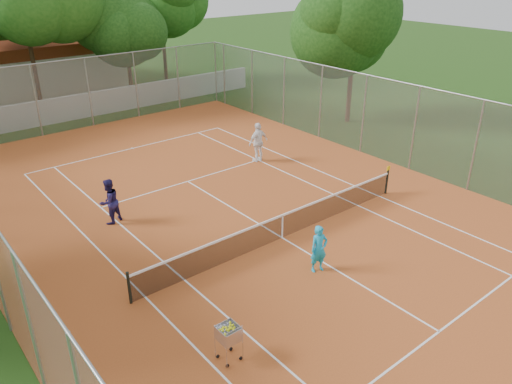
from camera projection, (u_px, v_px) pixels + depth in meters
ground at (282, 238)px, 18.01m from camera, size 120.00×120.00×0.00m
court_pad at (282, 238)px, 18.01m from camera, size 18.00×34.00×0.02m
court_lines at (282, 238)px, 18.00m from camera, size 10.98×23.78×0.01m
tennis_net at (282, 226)px, 17.79m from camera, size 11.88×0.10×0.98m
perimeter_fence at (283, 188)px, 17.15m from camera, size 18.00×34.00×4.00m
boundary_wall at (79, 106)px, 31.02m from camera, size 26.00×0.30×1.50m
tropical_trees at (51, 30)px, 31.30m from camera, size 29.00×19.00×10.00m
player_near at (319, 249)px, 15.82m from camera, size 0.67×0.53×1.60m
player_far_left at (109, 201)px, 18.67m from camera, size 1.03×0.92×1.77m
player_far_right at (258, 142)px, 24.36m from camera, size 1.16×0.51×1.95m
ball_hopper at (229, 342)px, 12.35m from camera, size 0.63×0.63×1.12m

